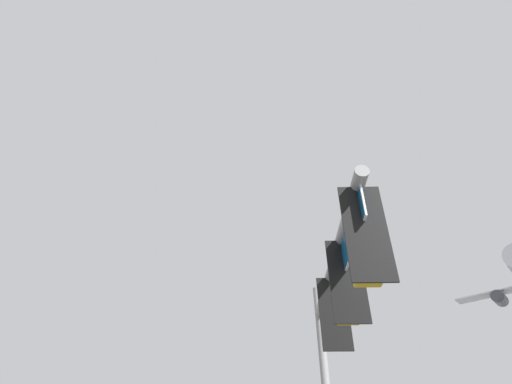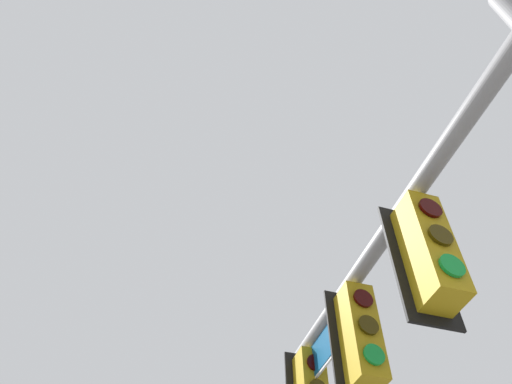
% 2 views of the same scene
% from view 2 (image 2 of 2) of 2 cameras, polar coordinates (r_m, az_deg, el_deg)
% --- Properties ---
extents(signal_pole_near, '(5.17, 0.59, 5.54)m').
position_cam_2_polar(signal_pole_near, '(4.94, 15.63, -12.76)').
color(signal_pole_near, gray).
rests_on(signal_pole_near, ground_plane).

